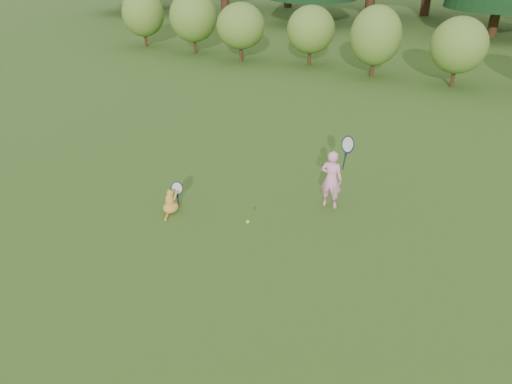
% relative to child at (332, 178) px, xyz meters
% --- Properties ---
extents(ground, '(100.00, 100.00, 0.00)m').
position_rel_child_xyz_m(ground, '(-1.35, -2.06, -0.67)').
color(ground, '#2C4E15').
rests_on(ground, ground).
extents(shrub_row, '(28.00, 3.00, 2.80)m').
position_rel_child_xyz_m(shrub_row, '(-1.35, 10.94, 0.73)').
color(shrub_row, '#4F7A25').
rests_on(shrub_row, ground).
extents(child, '(0.72, 0.45, 1.90)m').
position_rel_child_xyz_m(child, '(0.00, 0.00, 0.00)').
color(child, pink).
rests_on(child, ground).
extents(cat, '(0.36, 0.72, 0.70)m').
position_rel_child_xyz_m(cat, '(-2.95, -1.59, -0.40)').
color(cat, '#C47A25').
rests_on(cat, ground).
extents(tennis_ball, '(0.06, 0.06, 0.06)m').
position_rel_child_xyz_m(tennis_ball, '(-0.89, -2.19, -0.07)').
color(tennis_ball, '#ACD619').
rests_on(tennis_ball, ground).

